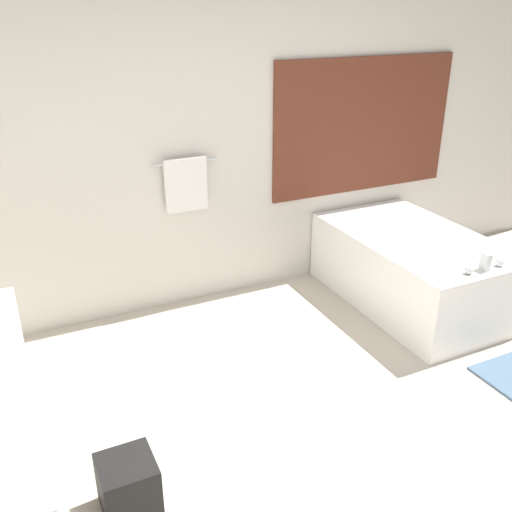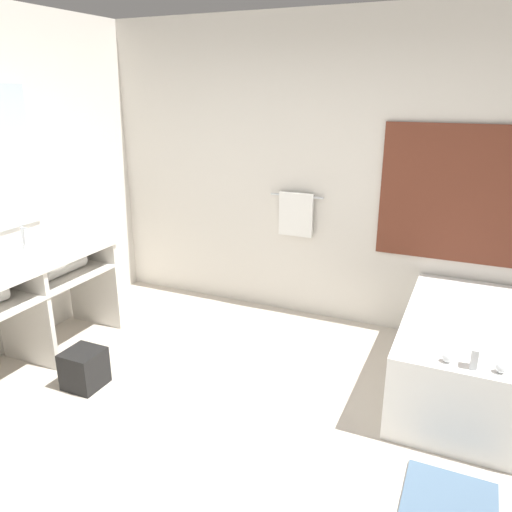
# 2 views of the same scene
# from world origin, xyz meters

# --- Properties ---
(ground_plane) EXTENTS (16.00, 16.00, 0.00)m
(ground_plane) POSITION_xyz_m (0.00, 0.00, 0.00)
(ground_plane) COLOR beige
(ground_plane) RESTS_ON ground
(wall_back_with_blinds) EXTENTS (7.40, 0.13, 2.70)m
(wall_back_with_blinds) POSITION_xyz_m (0.05, 2.23, 1.35)
(wall_back_with_blinds) COLOR silver
(wall_back_with_blinds) RESTS_ON ground_plane
(bathtub) EXTENTS (0.92, 1.56, 0.69)m
(bathtub) POSITION_xyz_m (1.29, 1.41, 0.31)
(bathtub) COLOR white
(bathtub) RESTS_ON ground_plane
(waste_bin) EXTENTS (0.26, 0.26, 0.28)m
(waste_bin) POSITION_xyz_m (-1.26, 0.35, 0.14)
(waste_bin) COLOR black
(waste_bin) RESTS_ON ground_plane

